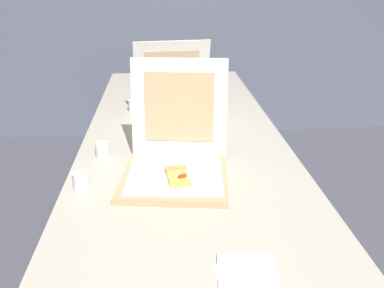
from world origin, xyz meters
TOP-DOWN VIEW (x-y plane):
  - table at (0.00, 0.67)m, footprint 0.85×2.44m
  - pizza_box_front at (-0.04, 0.37)m, footprint 0.40×0.45m
  - pizza_box_middle at (-0.03, 0.89)m, footprint 0.39×0.39m
  - cup_white_far at (-0.23, 1.07)m, footprint 0.05×0.05m
  - cup_white_near_center at (-0.32, 0.53)m, footprint 0.05×0.05m
  - cup_white_near_left at (-0.36, 0.28)m, footprint 0.05×0.05m
  - napkin_pile at (0.10, -0.17)m, footprint 0.16×0.16m

SIDE VIEW (x-z plane):
  - table at x=0.00m, z-range 0.33..1.09m
  - napkin_pile at x=0.10m, z-range 0.76..0.76m
  - cup_white_far at x=-0.23m, z-range 0.76..0.82m
  - cup_white_near_center at x=-0.32m, z-range 0.76..0.82m
  - cup_white_near_left at x=-0.36m, z-range 0.76..0.82m
  - pizza_box_front at x=-0.04m, z-range 0.62..1.00m
  - pizza_box_middle at x=-0.03m, z-range 0.63..0.99m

